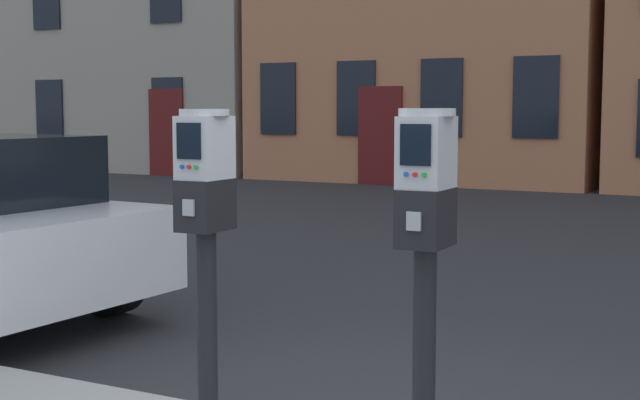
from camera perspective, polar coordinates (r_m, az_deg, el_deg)
name	(u,v)px	position (r m, az deg, el deg)	size (l,w,h in m)	color
parking_meter_near_kerb	(206,216)	(3.95, -7.24, -1.00)	(0.22, 0.25, 1.49)	black
parking_meter_twin_adjacent	(426,230)	(3.47, 6.68, -1.90)	(0.22, 0.25, 1.49)	black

